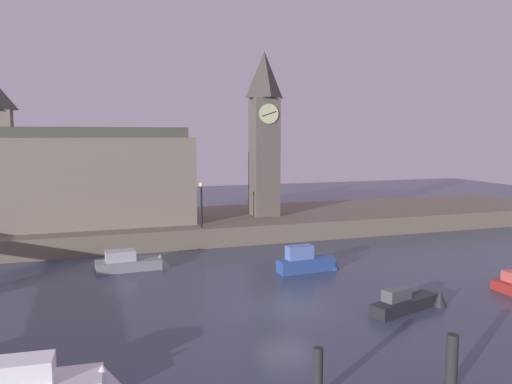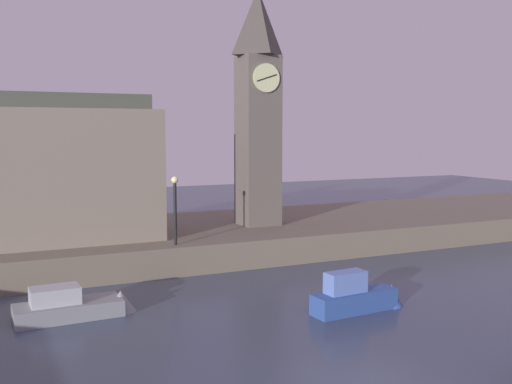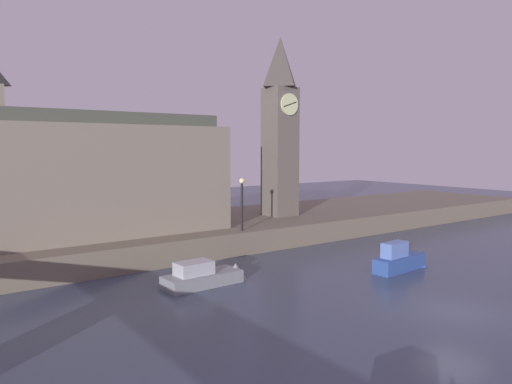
% 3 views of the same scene
% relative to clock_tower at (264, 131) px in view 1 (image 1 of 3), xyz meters
% --- Properties ---
extents(ground_plane, '(120.00, 120.00, 0.00)m').
position_rel_clock_tower_xyz_m(ground_plane, '(-5.68, -18.98, -8.85)').
color(ground_plane, '#384256').
extents(far_embankment, '(70.00, 12.00, 1.50)m').
position_rel_clock_tower_xyz_m(far_embankment, '(-5.68, 1.02, -8.10)').
color(far_embankment, '#6B6051').
rests_on(far_embankment, ground).
extents(clock_tower, '(2.43, 2.47, 14.13)m').
position_rel_clock_tower_xyz_m(clock_tower, '(0.00, 0.00, 0.00)').
color(clock_tower, '#5B544C').
rests_on(clock_tower, far_embankment).
extents(parliament_hall, '(15.19, 5.45, 10.78)m').
position_rel_clock_tower_xyz_m(parliament_hall, '(-14.59, -0.19, -3.58)').
color(parliament_hall, slate).
rests_on(parliament_hall, far_embankment).
extents(streetlamp, '(0.36, 0.36, 3.47)m').
position_rel_clock_tower_xyz_m(streetlamp, '(-6.55, -4.17, -5.16)').
color(streetlamp, black).
rests_on(streetlamp, far_embankment).
extents(mooring_post_left, '(0.31, 0.31, 1.71)m').
position_rel_clock_tower_xyz_m(mooring_post_left, '(-7.91, -27.54, -8.00)').
color(mooring_post_left, '#272727').
rests_on(mooring_post_left, ground).
extents(mooring_post_right, '(0.40, 0.40, 1.86)m').
position_rel_clock_tower_xyz_m(mooring_post_right, '(-3.30, -28.33, -7.93)').
color(mooring_post_right, '#272727').
rests_on(mooring_post_right, ground).
extents(boat_tour_blue, '(4.20, 1.31, 1.69)m').
position_rel_clock_tower_xyz_m(boat_tour_blue, '(-1.70, -13.22, -8.26)').
color(boat_tour_blue, '#2D4C93').
rests_on(boat_tour_blue, ground).
extents(boat_ferry_white, '(4.66, 1.81, 1.53)m').
position_rel_clock_tower_xyz_m(boat_ferry_white, '(-16.04, -24.62, -8.39)').
color(boat_ferry_white, silver).
rests_on(boat_ferry_white, ground).
extents(boat_cruiser_grey, '(4.80, 1.74, 1.45)m').
position_rel_clock_tower_xyz_m(boat_cruiser_grey, '(-11.97, -9.23, -8.41)').
color(boat_cruiser_grey, gray).
rests_on(boat_cruiser_grey, ground).
extents(boat_barge_dark, '(4.70, 2.14, 1.34)m').
position_rel_clock_tower_xyz_m(boat_barge_dark, '(0.10, -21.33, -8.47)').
color(boat_barge_dark, '#232328').
rests_on(boat_barge_dark, ground).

